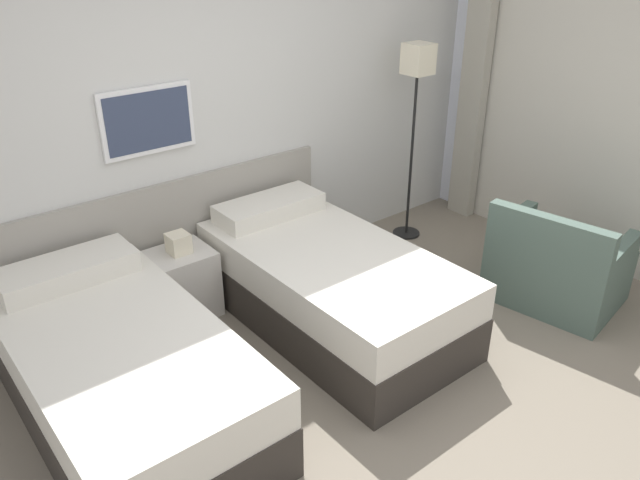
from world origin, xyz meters
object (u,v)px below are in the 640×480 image
bed_near_window (330,285)px  nightstand (183,282)px  floor_lamp (417,83)px  bed_near_door (123,373)px  armchair (556,269)px

bed_near_window → nightstand: 1.04m
bed_near_window → floor_lamp: 1.88m
bed_near_door → bed_near_window: same height
floor_lamp → armchair: size_ratio=1.72×
nightstand → armchair: size_ratio=0.65×
bed_near_door → armchair: 3.07m
nightstand → armchair: (2.21, -1.54, -0.00)m
bed_near_door → nightstand: bearing=44.0°
floor_lamp → armchair: 1.82m
bed_near_door → nightstand: bed_near_door is taller
bed_near_door → armchair: armchair is taller
bed_near_window → armchair: (1.47, -0.82, -0.03)m
floor_lamp → nightstand: bearing=177.5°
floor_lamp → bed_near_door: bearing=-167.8°
bed_near_door → nightstand: size_ratio=3.02×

